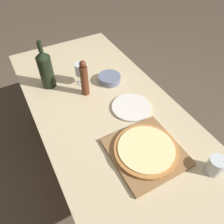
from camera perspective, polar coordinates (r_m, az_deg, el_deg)
The scene contains 10 objects.
ground_plane at distance 1.92m, azimuth -1.15°, elevation -15.01°, with size 12.00×12.00×0.00m, color brown.
dining_table at distance 1.38m, azimuth -1.55°, elevation -1.55°, with size 0.81×1.75×0.76m.
cutting_board at distance 1.12m, azimuth 8.79°, elevation -10.22°, with size 0.34×0.35×0.02m.
pizza at distance 1.10m, azimuth 8.91°, elevation -9.63°, with size 0.32×0.32×0.02m.
wine_bottle at distance 1.45m, azimuth -16.94°, elevation 10.73°, with size 0.09×0.09×0.32m.
pepper_mill at distance 1.35m, azimuth -7.24°, elevation 8.60°, with size 0.05×0.05×0.24m.
wine_glass at distance 1.44m, azimuth -8.03°, elevation 10.89°, with size 0.08×0.08×0.15m.
small_bowl at distance 1.49m, azimuth -0.65°, elevation 8.73°, with size 0.15×0.15×0.05m.
drinking_tumbler at distance 1.12m, azimuth 25.38°, elevation -12.51°, with size 0.08×0.08×0.09m.
dinner_plate at distance 1.31m, azimuth 5.02°, elevation 1.27°, with size 0.23×0.23×0.01m.
Camera 1 is at (-0.41, -0.83, 1.69)m, focal length 35.00 mm.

